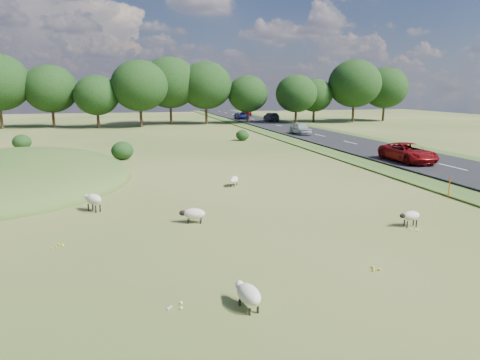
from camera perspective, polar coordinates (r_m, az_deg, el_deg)
name	(u,v)px	position (r m, az deg, el deg)	size (l,w,h in m)	color
ground	(176,157)	(39.96, -8.56, 3.07)	(160.00, 160.00, 0.00)	#34591B
mound	(11,181)	(32.86, -28.25, -0.17)	(16.00, 20.00, 4.00)	#33561E
road	(327,138)	(55.15, 11.48, 5.53)	(8.00, 150.00, 0.25)	black
treeline	(145,87)	(74.78, -12.50, 12.07)	(96.28, 14.66, 11.70)	black
shrubs	(117,143)	(45.29, -16.14, 4.73)	(25.90, 12.99, 1.59)	black
marker_post	(449,188)	(27.27, 26.11, -0.90)	(0.06, 0.06, 1.20)	#D8590C
sheep_0	(234,180)	(27.46, -0.84, 0.01)	(0.90, 1.14, 0.65)	beige
sheep_1	(410,216)	(20.86, 21.78, -4.45)	(1.02, 0.48, 0.74)	beige
sheep_2	(248,294)	(12.49, 1.09, -14.93)	(0.76, 1.30, 0.72)	beige
sheep_3	(194,214)	(20.04, -6.22, -4.50)	(1.27, 0.78, 0.70)	beige
sheep_4	(93,199)	(23.00, -18.99, -2.43)	(1.12, 1.23, 0.92)	beige
car_0	(408,153)	(37.83, 21.50, 3.43)	(2.55, 5.54, 1.54)	maroon
car_1	(246,113)	(98.36, 0.82, 8.96)	(1.82, 4.49, 1.30)	maroon
car_2	(242,116)	(87.13, 0.25, 8.58)	(2.19, 4.76, 1.32)	navy
car_4	(301,128)	(57.89, 8.09, 6.83)	(1.80, 4.47, 1.52)	#B8BCC1
car_6	(271,117)	(81.33, 4.17, 8.38)	(1.63, 4.69, 1.54)	black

